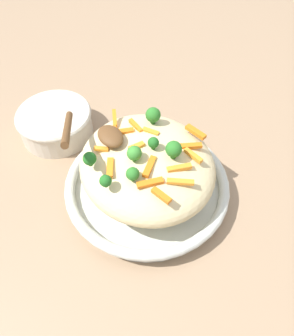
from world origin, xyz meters
name	(u,v)px	position (x,y,z in m)	size (l,w,h in m)	color
ground_plane	(147,194)	(0.00, 0.00, 0.00)	(2.40, 2.40, 0.00)	#9E7F60
serving_bowl	(147,187)	(0.00, 0.00, 0.02)	(0.31, 0.31, 0.04)	silver
pasta_mound	(147,165)	(0.00, 0.00, 0.09)	(0.26, 0.24, 0.09)	beige
carrot_piece_0	(180,182)	(-0.09, -0.01, 0.13)	(0.04, 0.01, 0.01)	orange
carrot_piece_1	(179,168)	(-0.06, -0.02, 0.13)	(0.04, 0.01, 0.01)	orange
carrot_piece_2	(125,131)	(0.06, 0.01, 0.13)	(0.03, 0.01, 0.01)	orange
carrot_piece_3	(193,155)	(-0.05, -0.06, 0.13)	(0.04, 0.01, 0.01)	orange
carrot_piece_4	(136,126)	(0.06, -0.01, 0.13)	(0.04, 0.01, 0.01)	orange
carrot_piece_5	(150,166)	(-0.04, 0.02, 0.14)	(0.04, 0.01, 0.01)	orange
carrot_piece_6	(137,147)	(0.01, 0.01, 0.14)	(0.03, 0.01, 0.01)	orange
carrot_piece_7	(101,149)	(0.04, 0.06, 0.13)	(0.03, 0.01, 0.01)	orange
carrot_piece_8	(115,118)	(0.10, 0.01, 0.13)	(0.04, 0.01, 0.01)	orange
carrot_piece_9	(189,146)	(-0.03, -0.07, 0.13)	(0.04, 0.01, 0.01)	orange
carrot_piece_10	(151,131)	(0.03, -0.03, 0.13)	(0.03, 0.01, 0.01)	orange
carrot_piece_11	(161,195)	(-0.09, 0.03, 0.13)	(0.03, 0.01, 0.01)	orange
carrot_piece_12	(109,130)	(0.08, 0.03, 0.13)	(0.03, 0.01, 0.01)	orange
carrot_piece_13	(150,183)	(-0.06, 0.03, 0.13)	(0.04, 0.01, 0.01)	orange
carrot_piece_14	(109,166)	(0.00, 0.07, 0.13)	(0.04, 0.01, 0.01)	orange
carrot_piece_15	(196,132)	(-0.01, -0.09, 0.13)	(0.04, 0.01, 0.01)	orange
broccoli_floret_0	(153,143)	(-0.01, -0.01, 0.15)	(0.02, 0.02, 0.02)	#205B1C
broccoli_floret_1	(134,153)	(-0.01, 0.03, 0.15)	(0.02, 0.02, 0.03)	#377928
broccoli_floret_2	(174,149)	(-0.04, -0.03, 0.15)	(0.03, 0.03, 0.03)	#296820
broccoli_floret_3	(133,174)	(-0.04, 0.05, 0.14)	(0.02, 0.02, 0.03)	#296820
broccoli_floret_4	(153,115)	(0.05, -0.05, 0.15)	(0.03, 0.03, 0.03)	#296820
broccoli_floret_5	(90,159)	(0.02, 0.09, 0.14)	(0.02, 0.02, 0.03)	#205B1C
broccoli_floret_6	(106,181)	(-0.03, 0.09, 0.14)	(0.02, 0.02, 0.02)	#205B1C
serving_spoon	(96,133)	(0.06, 0.06, 0.15)	(0.13, 0.11, 0.07)	brown
companion_bowl	(55,122)	(0.25, 0.08, 0.04)	(0.17, 0.17, 0.06)	beige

